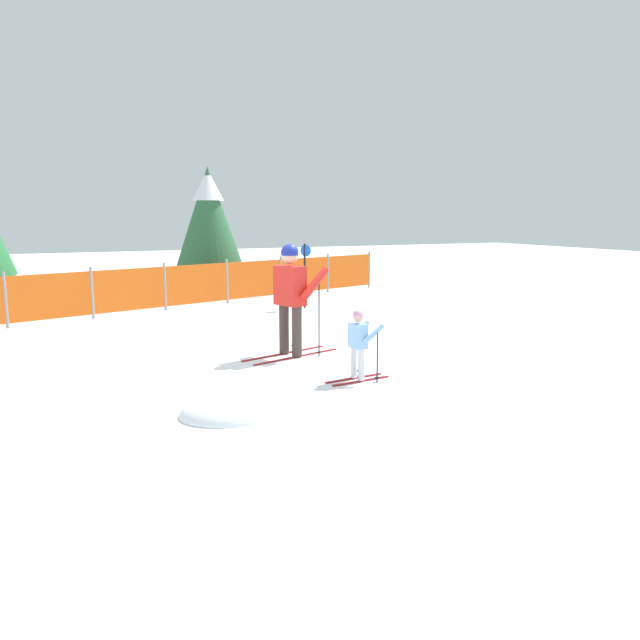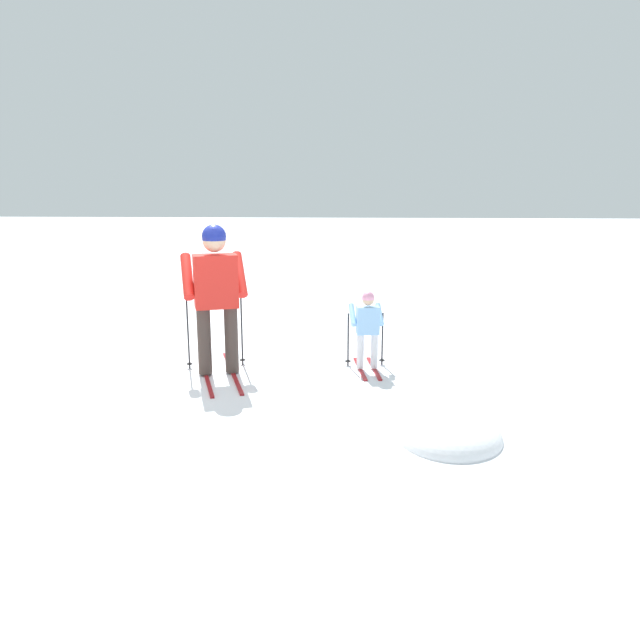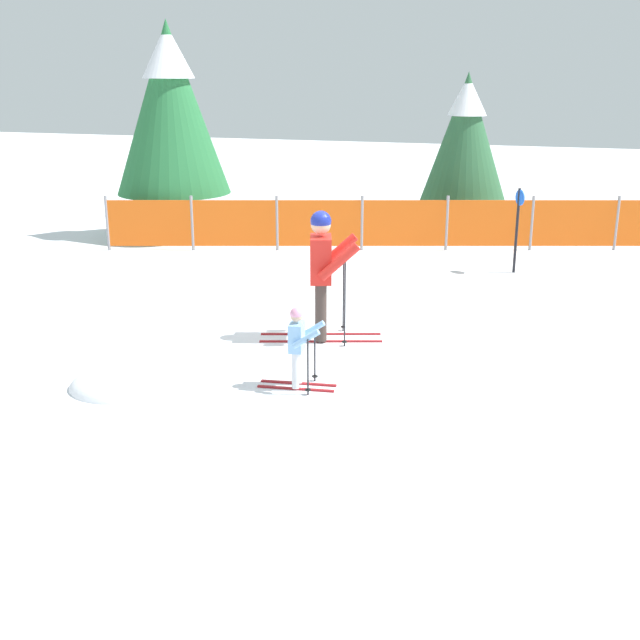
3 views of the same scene
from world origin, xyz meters
name	(u,v)px [view 2 (image 2 of 3)]	position (x,y,z in m)	size (l,w,h in m)	color
ground_plane	(192,379)	(0.00, 0.00, 0.00)	(60.00, 60.00, 0.00)	white
skier_adult	(216,286)	(0.21, -0.27, 1.06)	(1.70, 0.93, 1.77)	maroon
skier_child	(368,325)	(0.47, -2.05, 0.56)	(0.93, 0.49, 0.97)	maroon
snow_mound	(447,436)	(-1.53, -2.72, 0.00)	(1.14, 0.97, 0.46)	white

